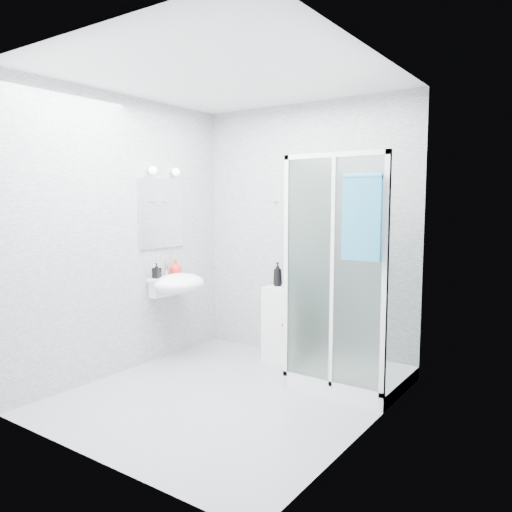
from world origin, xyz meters
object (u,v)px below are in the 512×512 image
Objects in this scene: shampoo_bottle_b at (291,276)px; soap_dispenser_black at (157,271)px; hand_towel at (362,215)px; shampoo_bottle_a at (278,274)px; soap_dispenser_orange at (175,267)px; wall_basin at (177,284)px; shower_enclosure at (341,336)px; storage_cabinet at (283,324)px.

soap_dispenser_black is at bearing -142.79° from shampoo_bottle_b.
shampoo_bottle_a is at bearing 149.53° from hand_towel.
soap_dispenser_orange reaches higher than shampoo_bottle_b.
soap_dispenser_orange is 0.27m from soap_dispenser_black.
hand_towel is (1.99, -0.09, 0.72)m from wall_basin.
shower_enclosure is 3.57× the size of wall_basin.
shower_enclosure is at bearing 15.06° from soap_dispenser_black.
storage_cabinet is at bearing 37.47° from soap_dispenser_black.
wall_basin is 0.22m from soap_dispenser_orange.
soap_dispenser_black is (-1.00, -0.77, 0.55)m from storage_cabinet.
soap_dispenser_orange is at bearing -153.16° from shampoo_bottle_b.
storage_cabinet is at bearing 148.30° from hand_towel.
storage_cabinet is 3.15× the size of shampoo_bottle_a.
soap_dispenser_black reaches higher than wall_basin.
soap_dispenser_orange is (-2.12, 0.19, -0.57)m from hand_towel.
soap_dispenser_orange is at bearing 90.56° from soap_dispenser_black.
wall_basin reaches higher than storage_cabinet.
storage_cabinet is 1.17× the size of hand_towel.
wall_basin is 1.14m from storage_cabinet.
hand_towel is 2.20m from soap_dispenser_orange.
wall_basin and shampoo_bottle_a have the same top height.
shower_enclosure reaches higher than shampoo_bottle_a.
shampoo_bottle_a is at bearing 160.78° from shower_enclosure.
soap_dispenser_orange reaches higher than wall_basin.
shampoo_bottle_a reaches higher than storage_cabinet.
wall_basin is 0.25m from soap_dispenser_black.
soap_dispenser_black is (-0.93, -0.77, 0.05)m from shampoo_bottle_a.
hand_towel is at bearing -30.47° from shampoo_bottle_a.
shower_enclosure is 0.83m from storage_cabinet.
shower_enclosure is 1.90m from soap_dispenser_black.
shampoo_bottle_b is 1.34m from soap_dispenser_black.
soap_dispenser_orange is (-1.07, -0.54, 0.06)m from shampoo_bottle_b.
soap_dispenser_black is (-1.78, -0.48, 0.49)m from shower_enclosure.
shampoo_bottle_a is 1.06m from soap_dispenser_orange.
hand_towel is 2.98× the size of shampoo_bottle_b.
hand_towel is at bearing -5.18° from soap_dispenser_orange.
shower_enclosure reaches higher than hand_towel.
shampoo_bottle_a is (-1.18, 0.70, -0.63)m from hand_towel.
wall_basin is at bearing 177.56° from hand_towel.
hand_towel is (0.34, -0.40, 1.07)m from shower_enclosure.
hand_towel is (1.12, -0.69, 1.13)m from storage_cabinet.
soap_dispenser_black is (-0.12, -0.16, 0.14)m from wall_basin.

